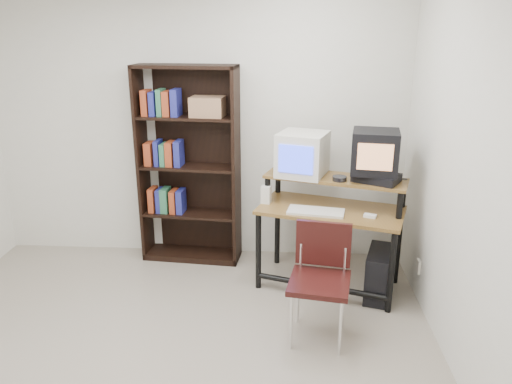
# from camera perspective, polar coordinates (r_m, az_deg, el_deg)

# --- Properties ---
(floor) EXTENTS (4.00, 4.00, 0.01)m
(floor) POSITION_cam_1_polar(r_m,az_deg,el_deg) (3.61, -11.64, -20.12)
(floor) COLOR gray
(floor) RESTS_ON ground
(back_wall) EXTENTS (4.00, 0.01, 2.60)m
(back_wall) POSITION_cam_1_polar(r_m,az_deg,el_deg) (4.87, -6.71, 7.41)
(back_wall) COLOR silver
(back_wall) RESTS_ON floor
(right_wall) EXTENTS (0.01, 4.00, 2.60)m
(right_wall) POSITION_cam_1_polar(r_m,az_deg,el_deg) (3.09, 25.18, -0.77)
(right_wall) COLOR silver
(right_wall) RESTS_ON floor
(computer_desk) EXTENTS (1.34, 0.94, 0.98)m
(computer_desk) POSITION_cam_1_polar(r_m,az_deg,el_deg) (4.36, 8.59, -2.34)
(computer_desk) COLOR brown
(computer_desk) RESTS_ON floor
(crt_monitor) EXTENTS (0.50, 0.50, 0.38)m
(crt_monitor) POSITION_cam_1_polar(r_m,az_deg,el_deg) (4.39, 5.34, 4.34)
(crt_monitor) COLOR silver
(crt_monitor) RESTS_ON computer_desk
(vcr) EXTENTS (0.44, 0.40, 0.08)m
(vcr) POSITION_cam_1_polar(r_m,az_deg,el_deg) (4.30, 13.60, 1.54)
(vcr) COLOR black
(vcr) RESTS_ON computer_desk
(crt_tv) EXTENTS (0.43, 0.42, 0.36)m
(crt_tv) POSITION_cam_1_polar(r_m,az_deg,el_deg) (4.28, 13.44, 4.50)
(crt_tv) COLOR black
(crt_tv) RESTS_ON vcr
(cd_spindle) EXTENTS (0.14, 0.14, 0.05)m
(cd_spindle) POSITION_cam_1_polar(r_m,az_deg,el_deg) (4.26, 9.52, 1.44)
(cd_spindle) COLOR #26262B
(cd_spindle) RESTS_ON computer_desk
(keyboard) EXTENTS (0.50, 0.29, 0.03)m
(keyboard) POSITION_cam_1_polar(r_m,az_deg,el_deg) (4.22, 6.85, -2.32)
(keyboard) COLOR silver
(keyboard) RESTS_ON computer_desk
(mousepad) EXTENTS (0.28, 0.26, 0.01)m
(mousepad) POSITION_cam_1_polar(r_m,az_deg,el_deg) (4.19, 12.81, -3.02)
(mousepad) COLOR black
(mousepad) RESTS_ON computer_desk
(mouse) EXTENTS (0.12, 0.09, 0.03)m
(mouse) POSITION_cam_1_polar(r_m,az_deg,el_deg) (4.19, 12.89, -2.73)
(mouse) COLOR white
(mouse) RESTS_ON mousepad
(desk_speaker) EXTENTS (0.09, 0.09, 0.17)m
(desk_speaker) POSITION_cam_1_polar(r_m,az_deg,el_deg) (4.39, 1.17, -0.39)
(desk_speaker) COLOR silver
(desk_speaker) RESTS_ON computer_desk
(pc_tower) EXTENTS (0.31, 0.49, 0.42)m
(pc_tower) POSITION_cam_1_polar(r_m,az_deg,el_deg) (4.45, 13.89, -9.06)
(pc_tower) COLOR black
(pc_tower) RESTS_ON floor
(school_chair) EXTENTS (0.49, 0.49, 0.86)m
(school_chair) POSITION_cam_1_polar(r_m,az_deg,el_deg) (3.72, 7.42, -8.80)
(school_chair) COLOR black
(school_chair) RESTS_ON floor
(bookshelf) EXTENTS (0.97, 0.40, 1.90)m
(bookshelf) POSITION_cam_1_polar(r_m,az_deg,el_deg) (4.82, -7.63, 3.22)
(bookshelf) COLOR black
(bookshelf) RESTS_ON floor
(wall_outlet) EXTENTS (0.02, 0.08, 0.12)m
(wall_outlet) POSITION_cam_1_polar(r_m,az_deg,el_deg) (4.46, 18.06, -8.07)
(wall_outlet) COLOR beige
(wall_outlet) RESTS_ON right_wall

